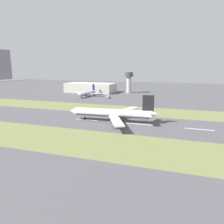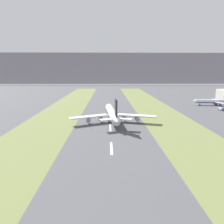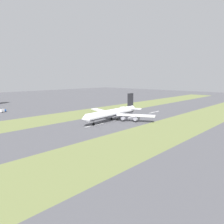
% 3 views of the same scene
% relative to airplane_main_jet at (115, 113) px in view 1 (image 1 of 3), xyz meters
% --- Properties ---
extents(ground_plane, '(800.00, 800.00, 0.00)m').
position_rel_airplane_main_jet_xyz_m(ground_plane, '(-1.72, 0.87, -6.02)').
color(ground_plane, '#4C4C51').
extents(grass_median_west, '(40.00, 600.00, 0.01)m').
position_rel_airplane_main_jet_xyz_m(grass_median_west, '(-46.72, 0.87, -6.02)').
color(grass_median_west, olive).
rests_on(grass_median_west, ground).
extents(grass_median_east, '(40.00, 600.00, 0.01)m').
position_rel_airplane_main_jet_xyz_m(grass_median_east, '(43.28, 0.87, -6.02)').
color(grass_median_east, olive).
rests_on(grass_median_east, ground).
extents(centreline_dash_near, '(1.20, 18.00, 0.01)m').
position_rel_airplane_main_jet_xyz_m(centreline_dash_near, '(-1.72, -58.10, -6.01)').
color(centreline_dash_near, silver).
rests_on(centreline_dash_near, ground).
extents(centreline_dash_mid, '(1.20, 18.00, 0.01)m').
position_rel_airplane_main_jet_xyz_m(centreline_dash_mid, '(-1.72, -18.10, -6.01)').
color(centreline_dash_mid, silver).
rests_on(centreline_dash_mid, ground).
extents(centreline_dash_far, '(1.20, 18.00, 0.01)m').
position_rel_airplane_main_jet_xyz_m(centreline_dash_far, '(-1.72, 21.90, -6.01)').
color(centreline_dash_far, silver).
rests_on(centreline_dash_far, ground).
extents(airplane_main_jet, '(63.94, 67.22, 20.20)m').
position_rel_airplane_main_jet_xyz_m(airplane_main_jet, '(0.00, 0.00, 0.00)').
color(airplane_main_jet, white).
rests_on(airplane_main_jet, ground).
extents(terminal_building, '(36.00, 73.30, 13.84)m').
position_rel_airplane_main_jet_xyz_m(terminal_building, '(160.18, 90.83, 0.90)').
color(terminal_building, '#BCB7A8').
rests_on(terminal_building, ground).
extents(control_tower, '(12.00, 12.00, 30.88)m').
position_rel_airplane_main_jet_xyz_m(control_tower, '(170.93, 33.05, 13.02)').
color(control_tower, '#BCB7A8').
rests_on(control_tower, ground).
extents(airplane_parked_apron, '(49.39, 47.13, 14.85)m').
position_rel_airplane_main_jet_xyz_m(airplane_parked_apron, '(116.58, 75.36, -1.59)').
color(airplane_parked_apron, silver).
rests_on(airplane_parked_apron, ground).
extents(service_truck, '(4.48, 6.38, 3.10)m').
position_rel_airplane_main_jet_xyz_m(service_truck, '(106.84, 43.52, -4.36)').
color(service_truck, '#1E51B2').
rests_on(service_truck, ground).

